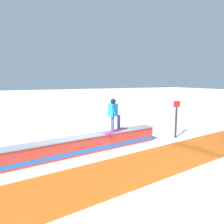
# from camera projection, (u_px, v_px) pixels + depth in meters

# --- Properties ---
(ground_plane) EXTENTS (120.00, 120.00, 0.00)m
(ground_plane) POSITION_uv_depth(u_px,v_px,m) (86.00, 153.00, 8.76)
(ground_plane) COLOR white
(grind_box) EXTENTS (7.01, 1.55, 0.71)m
(grind_box) POSITION_uv_depth(u_px,v_px,m) (86.00, 145.00, 8.71)
(grind_box) COLOR red
(grind_box) RESTS_ON ground_plane
(snowboarder) EXTENTS (1.50, 0.97, 1.44)m
(snowboarder) POSITION_uv_depth(u_px,v_px,m) (114.00, 114.00, 9.26)
(snowboarder) COLOR #C72987
(snowboarder) RESTS_ON grind_box
(safety_fence) EXTENTS (10.89, 1.57, 1.03)m
(safety_fence) POSITION_uv_depth(u_px,v_px,m) (130.00, 173.00, 5.64)
(safety_fence) COLOR orange
(safety_fence) RESTS_ON ground_plane
(trail_marker) EXTENTS (0.40, 0.10, 1.89)m
(trail_marker) POSITION_uv_depth(u_px,v_px,m) (176.00, 118.00, 10.90)
(trail_marker) COLOR #262628
(trail_marker) RESTS_ON ground_plane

